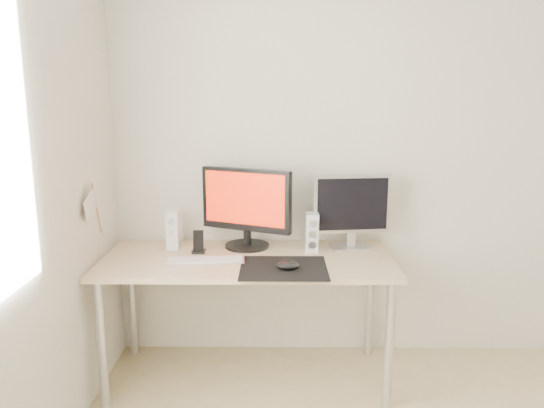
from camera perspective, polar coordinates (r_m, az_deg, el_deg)
name	(u,v)px	position (r m, az deg, el deg)	size (l,w,h in m)	color
wall_back	(405,156)	(3.28, 14.10, 5.08)	(3.50, 3.50, 0.00)	white
mousepad	(284,268)	(2.76, 1.26, -6.90)	(0.45, 0.40, 0.00)	black
mouse	(288,266)	(2.73, 1.69, -6.64)	(0.12, 0.07, 0.04)	black
desk	(248,270)	(2.97, -2.65, -7.15)	(1.60, 0.70, 0.73)	#D1B587
main_monitor	(246,205)	(3.06, -2.79, -0.12)	(0.52, 0.34, 0.47)	black
second_monitor	(352,208)	(3.08, 8.56, -0.40)	(0.45, 0.19, 0.43)	silver
speaker_left	(173,230)	(3.12, -10.61, -2.78)	(0.07, 0.09, 0.22)	white
speaker_right	(312,232)	(3.02, 4.32, -3.07)	(0.07, 0.09, 0.22)	white
keyboard	(205,261)	(2.88, -7.18, -6.05)	(0.43, 0.16, 0.02)	silver
phone_dock	(199,246)	(3.03, -7.90, -4.49)	(0.07, 0.06, 0.13)	black
pennant	(92,206)	(2.88, -18.76, -0.22)	(0.01, 0.23, 0.29)	#A57F54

